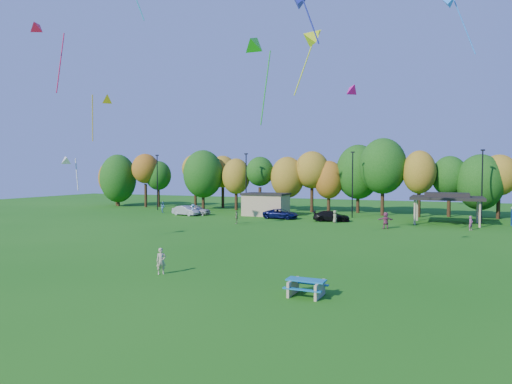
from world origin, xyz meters
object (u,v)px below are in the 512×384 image
at_px(kite_flyer, 161,261).
at_px(picnic_table, 306,286).
at_px(car_b, 186,211).
at_px(car_c, 281,214).
at_px(car_d, 331,216).
at_px(car_a, 196,210).

bearing_deg(kite_flyer, picnic_table, -52.07).
xyz_separation_m(car_b, car_c, (14.26, 0.92, -0.03)).
height_order(car_b, car_d, car_b).
height_order(kite_flyer, car_d, kite_flyer).
relative_size(picnic_table, car_c, 0.43).
distance_m(car_a, car_b, 1.52).
bearing_deg(car_a, car_d, -96.32).
xyz_separation_m(car_a, car_b, (-0.97, -1.17, -0.05)).
relative_size(car_a, car_c, 0.92).
bearing_deg(kite_flyer, car_a, 72.59).
xyz_separation_m(kite_flyer, car_a, (-17.53, 34.23, -0.08)).
xyz_separation_m(kite_flyer, car_b, (-18.50, 33.06, -0.13)).
height_order(picnic_table, car_b, car_b).
xyz_separation_m(car_c, car_d, (6.99, -0.49, 0.01)).
height_order(car_b, car_c, car_b).
bearing_deg(car_c, picnic_table, -155.22).
height_order(kite_flyer, car_c, kite_flyer).
relative_size(car_b, car_c, 0.88).
distance_m(kite_flyer, car_b, 37.89).
xyz_separation_m(car_b, car_d, (21.25, 0.43, -0.02)).
relative_size(kite_flyer, car_c, 0.34).
xyz_separation_m(picnic_table, kite_flyer, (-9.71, 1.29, 0.32)).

